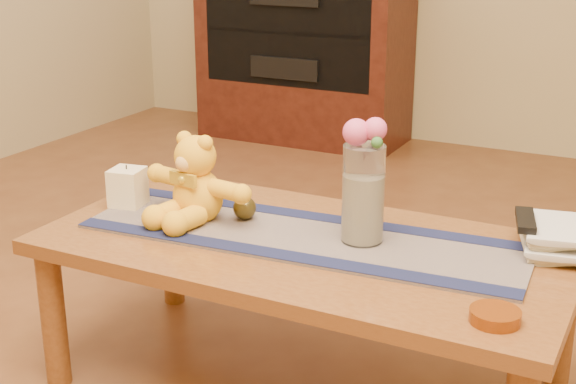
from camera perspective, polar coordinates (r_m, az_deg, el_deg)
The scene contains 28 objects.
coffee_table_top at distance 2.15m, azimuth 1.19°, elevation -3.98°, with size 1.40×0.70×0.04m, color brown.
table_leg_fl at distance 2.37m, azimuth -16.30°, elevation -8.55°, with size 0.07×0.07×0.41m, color brown.
table_leg_bl at distance 2.77m, azimuth -8.21°, elevation -3.83°, with size 0.07×0.07×0.41m, color brown.
table_leg_br at distance 2.34m, azimuth 18.82°, elevation -9.13°, with size 0.07×0.07×0.41m, color brown.
persian_runner at distance 2.16m, azimuth 0.99°, elevation -3.15°, with size 1.20×0.35×0.01m, color #16163E.
runner_border_near at distance 2.04m, azimuth -0.54°, elevation -4.43°, with size 1.20×0.06×0.00m, color #141A3E.
runner_border_far at distance 2.29m, azimuth 2.35°, elevation -1.78°, with size 1.20×0.06×0.00m, color #141A3E.
teddy_bear at distance 2.26m, azimuth -6.44°, elevation 0.97°, with size 0.34×0.28×0.23m, color yellow, non-canonical shape.
pillar_candle at distance 2.42m, azimuth -11.29°, elevation 0.35°, with size 0.09×0.09×0.11m, color #FFEBBB.
candle_wick at distance 2.40m, azimuth -11.39°, elevation 1.75°, with size 0.00×0.00×0.01m, color black.
glass_vase at distance 2.09m, azimuth 5.35°, elevation -0.15°, with size 0.11×0.11×0.26m, color silver.
potpourri_fill at distance 2.10m, azimuth 5.32°, elevation -1.15°, with size 0.09×0.09×0.18m, color beige.
rose_left at distance 2.04m, azimuth 4.86°, elevation 4.24°, with size 0.07×0.07×0.07m, color #E45087.
rose_right at distance 2.03m, azimuth 6.21°, elevation 4.46°, with size 0.06×0.06×0.06m, color #E45087.
blue_flower_back at distance 2.07m, azimuth 6.10°, elevation 4.23°, with size 0.04×0.04×0.04m, color #464698.
blue_flower_side at distance 2.07m, azimuth 4.91°, elevation 4.06°, with size 0.04×0.04×0.04m, color #464698.
leaf_sprig at distance 2.01m, azimuth 6.33°, elevation 3.51°, with size 0.03×0.03×0.03m, color #33662D.
bronze_ball at distance 2.27m, azimuth -3.10°, elevation -1.14°, with size 0.07×0.07×0.07m, color #433916.
book_bottom at distance 2.17m, azimuth 16.28°, elevation -3.67°, with size 0.17×0.22×0.02m, color beige.
book_lower at distance 2.16m, azimuth 16.47°, elevation -3.25°, with size 0.16×0.22×0.02m, color beige.
book_upper at distance 2.16m, azimuth 16.21°, elevation -2.69°, with size 0.17×0.22×0.02m, color beige.
book_top at distance 2.15m, azimuth 16.53°, elevation -2.29°, with size 0.16×0.22×0.02m, color beige.
tv_remote at distance 2.14m, azimuth 16.48°, elevation -1.92°, with size 0.04×0.16×0.02m, color black.
amber_dish at distance 1.78m, azimuth 14.46°, elevation -8.51°, with size 0.11×0.11×0.03m, color #BF5914.
media_cabinet at distance 4.79m, azimuth 1.16°, elevation 10.27°, with size 1.20×0.50×1.10m, color black.
cabinet_cavity at distance 4.57m, azimuth -0.14°, elevation 11.24°, with size 1.02×0.03×0.61m, color black.
cabinet_shelf at distance 4.64m, azimuth 0.35°, elevation 11.37°, with size 1.02×0.20×0.03m, color black.
stereo_lower at distance 4.69m, azimuth 0.45°, elevation 9.00°, with size 0.42×0.28×0.12m, color black.
Camera 1 is at (0.86, -1.79, 1.26)m, focal length 50.18 mm.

